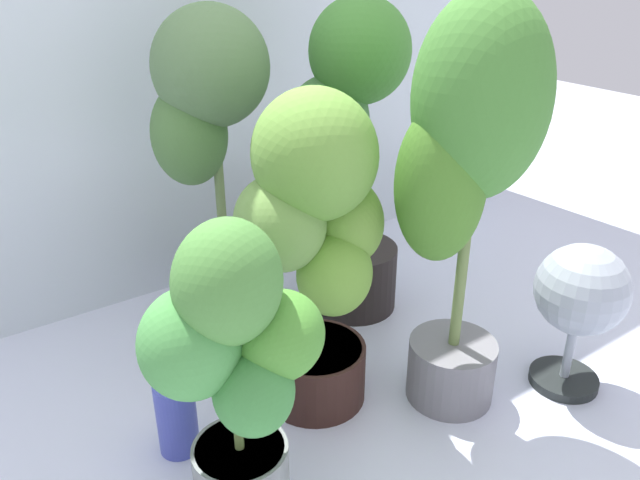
% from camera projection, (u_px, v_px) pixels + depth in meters
% --- Properties ---
extents(ground_plane, '(8.00, 8.00, 0.00)m').
position_uv_depth(ground_plane, '(336.00, 414.00, 1.59)').
color(ground_plane, silver).
rests_on(ground_plane, ground).
extents(potted_plant_back_right, '(0.45, 0.43, 0.96)m').
position_uv_depth(potted_plant_back_right, '(351.00, 139.00, 1.82)').
color(potted_plant_back_right, black).
rests_on(potted_plant_back_right, ground).
extents(potted_plant_back_center, '(0.38, 0.33, 0.95)m').
position_uv_depth(potted_plant_back_center, '(210.00, 134.00, 1.70)').
color(potted_plant_back_center, black).
rests_on(potted_plant_back_center, ground).
extents(potted_plant_front_left, '(0.41, 0.31, 0.68)m').
position_uv_depth(potted_plant_front_left, '(235.00, 367.00, 1.14)').
color(potted_plant_front_left, slate).
rests_on(potted_plant_front_left, ground).
extents(potted_plant_center, '(0.37, 0.34, 0.81)m').
position_uv_depth(potted_plant_center, '(315.00, 233.00, 1.45)').
color(potted_plant_center, '#341D18').
rests_on(potted_plant_center, ground).
extents(potted_plant_front_right, '(0.42, 0.42, 1.01)m').
position_uv_depth(potted_plant_front_right, '(467.00, 163.00, 1.38)').
color(potted_plant_front_right, slate).
rests_on(potted_plant_front_right, ground).
extents(floor_fan, '(0.31, 0.31, 0.41)m').
position_uv_depth(floor_fan, '(581.00, 295.00, 1.59)').
color(floor_fan, black).
rests_on(floor_fan, ground).
extents(nutrient_bottle, '(0.09, 0.09, 0.21)m').
position_uv_depth(nutrient_bottle, '(177.00, 416.00, 1.45)').
color(nutrient_bottle, '#4550B7').
rests_on(nutrient_bottle, ground).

